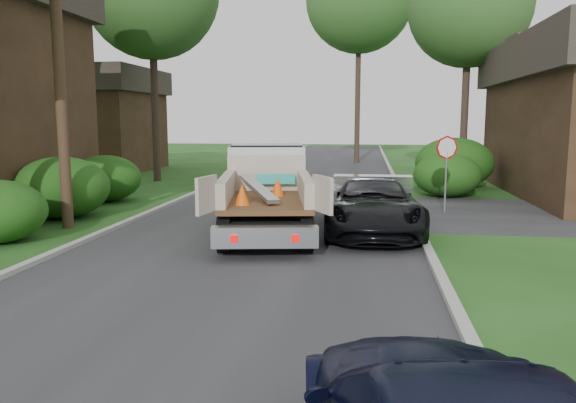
% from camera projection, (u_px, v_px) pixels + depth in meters
% --- Properties ---
extents(ground, '(120.00, 120.00, 0.00)m').
position_uv_depth(ground, '(211.00, 289.00, 9.94)').
color(ground, '#1A4213').
rests_on(ground, ground).
extents(road, '(8.00, 90.00, 0.02)m').
position_uv_depth(road, '(289.00, 205.00, 19.74)').
color(road, '#28282B').
rests_on(road, ground).
extents(curb_left, '(0.20, 90.00, 0.12)m').
position_uv_depth(curb_left, '(177.00, 201.00, 20.29)').
color(curb_left, '#9E9E99').
rests_on(curb_left, ground).
extents(curb_right, '(0.20, 90.00, 0.12)m').
position_uv_depth(curb_right, '(407.00, 206.00, 19.17)').
color(curb_right, '#9E9E99').
rests_on(curb_right, ground).
extents(stop_sign, '(0.71, 0.32, 2.48)m').
position_uv_depth(stop_sign, '(447.00, 158.00, 17.79)').
color(stop_sign, slate).
rests_on(stop_sign, ground).
extents(utility_pole, '(2.42, 1.25, 10.00)m').
position_uv_depth(utility_pole, '(58.00, 36.00, 14.83)').
color(utility_pole, '#382619').
rests_on(utility_pole, ground).
extents(house_left_far, '(7.56, 7.56, 6.00)m').
position_uv_depth(house_left_far, '(89.00, 118.00, 32.91)').
color(house_left_far, '#322214').
rests_on(house_left_far, ground).
extents(hedge_left_b, '(2.86, 2.86, 1.87)m').
position_uv_depth(hedge_left_b, '(62.00, 187.00, 17.06)').
color(hedge_left_b, '#16440F').
rests_on(hedge_left_b, ground).
extents(hedge_left_c, '(2.60, 2.60, 1.70)m').
position_uv_depth(hedge_left_c, '(105.00, 178.00, 20.55)').
color(hedge_left_c, '#16440F').
rests_on(hedge_left_c, ground).
extents(hedge_right_a, '(2.60, 2.60, 1.70)m').
position_uv_depth(hedge_right_a, '(447.00, 175.00, 21.76)').
color(hedge_right_a, '#16440F').
rests_on(hedge_right_a, ground).
extents(hedge_right_b, '(3.38, 3.38, 2.21)m').
position_uv_depth(hedge_right_b, '(454.00, 163.00, 24.57)').
color(hedge_right_b, '#16440F').
rests_on(hedge_right_b, ground).
extents(tree_right_far, '(6.00, 6.00, 11.50)m').
position_uv_depth(tree_right_far, '(469.00, 6.00, 27.29)').
color(tree_right_far, '#2D2119').
rests_on(tree_right_far, ground).
extents(flatbed_truck, '(3.43, 6.30, 2.27)m').
position_uv_depth(flatbed_truck, '(267.00, 184.00, 15.35)').
color(flatbed_truck, black).
rests_on(flatbed_truck, ground).
extents(black_pickup, '(2.67, 5.37, 1.46)m').
position_uv_depth(black_pickup, '(372.00, 206.00, 14.77)').
color(black_pickup, black).
rests_on(black_pickup, ground).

